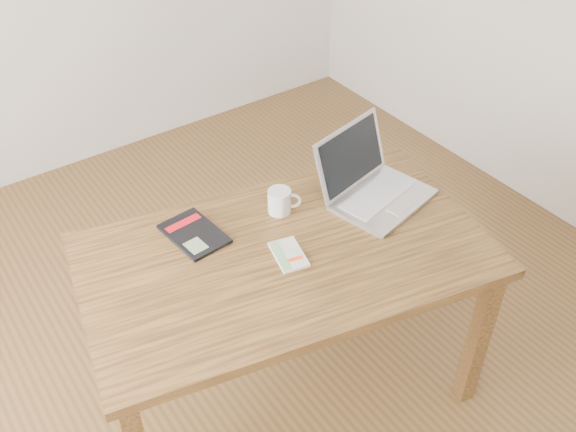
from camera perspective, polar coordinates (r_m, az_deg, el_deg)
room at (r=1.91m, az=-6.85°, el=10.19°), size 4.04×4.04×2.70m
desk at (r=2.32m, az=-0.15°, el=-4.85°), size 1.57×1.09×0.75m
white_guidebook at (r=2.24m, az=0.06°, el=-3.46°), size 0.13×0.18×0.01m
black_guidebook at (r=2.35m, az=-8.35°, el=-1.57°), size 0.19×0.26×0.01m
laptop at (r=2.50m, az=7.46°, el=2.83°), size 0.44×0.42×0.26m
coffee_mug at (r=2.40m, az=-0.69°, el=1.36°), size 0.12×0.10×0.09m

